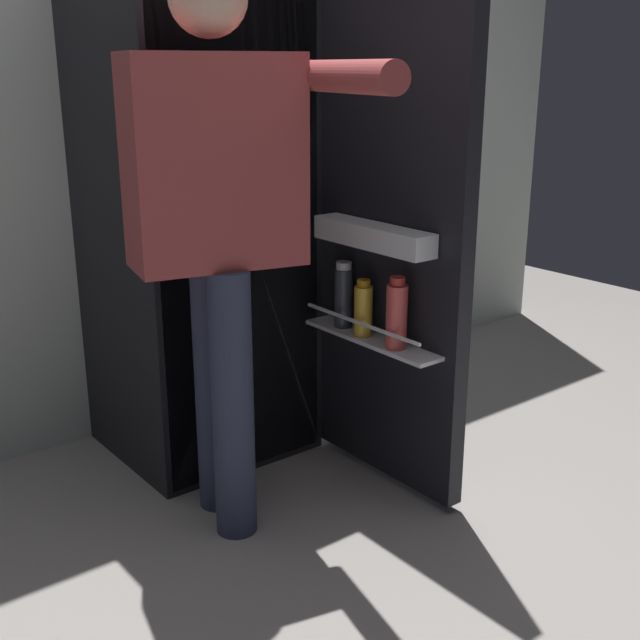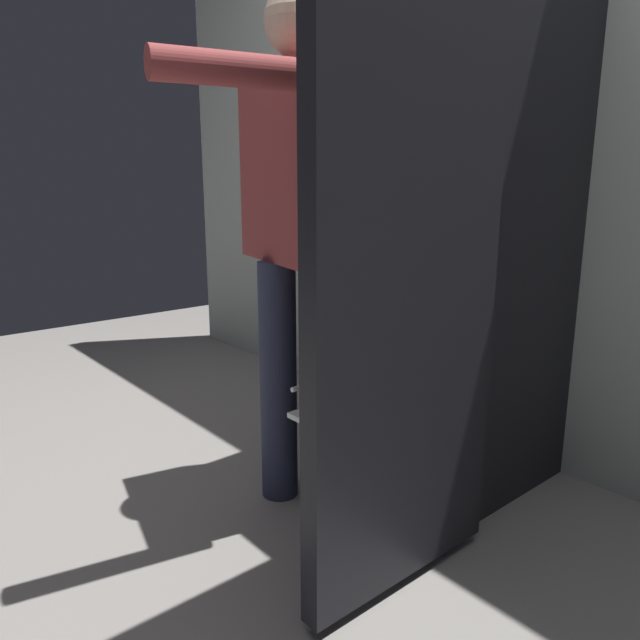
{
  "view_description": "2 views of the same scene",
  "coord_description": "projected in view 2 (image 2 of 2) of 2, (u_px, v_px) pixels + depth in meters",
  "views": [
    {
      "loc": [
        -1.34,
        -1.83,
        1.32
      ],
      "look_at": [
        0.06,
        -0.06,
        0.61
      ],
      "focal_mm": 45.31,
      "sensor_mm": 36.0,
      "label": 1
    },
    {
      "loc": [
        1.25,
        -1.11,
        1.04
      ],
      "look_at": [
        -0.01,
        -0.04,
        0.64
      ],
      "focal_mm": 33.32,
      "sensor_mm": 36.0,
      "label": 2
    }
  ],
  "objects": [
    {
      "name": "ground_plane",
      "position": [
        331.0,
        518.0,
        1.86
      ],
      "size": [
        6.28,
        6.28,
        0.0
      ],
      "primitive_type": "plane",
      "color": "gray"
    },
    {
      "name": "refrigerator",
      "position": [
        450.0,
        232.0,
        1.95
      ],
      "size": [
        0.68,
        1.21,
        1.74
      ],
      "color": "black",
      "rests_on": "ground_plane"
    },
    {
      "name": "person",
      "position": [
        301.0,
        208.0,
        1.83
      ],
      "size": [
        0.55,
        0.82,
        1.59
      ],
      "color": "#2D334C",
      "rests_on": "ground_plane"
    },
    {
      "name": "kitchen_wall",
      "position": [
        520.0,
        90.0,
        2.12
      ],
      "size": [
        4.4,
        0.1,
        2.7
      ],
      "primitive_type": "cube",
      "color": "beige",
      "rests_on": "ground_plane"
    }
  ]
}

